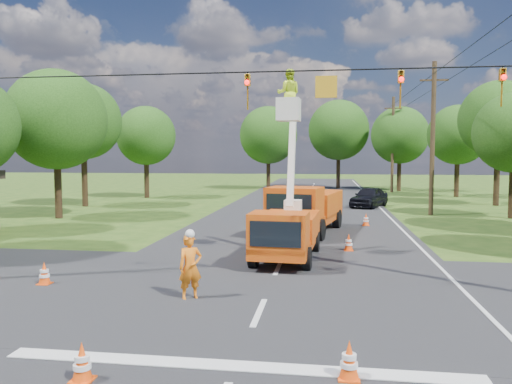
# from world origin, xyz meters

# --- Properties ---
(ground) EXTENTS (140.00, 140.00, 0.00)m
(ground) POSITION_xyz_m (0.00, 20.00, 0.00)
(ground) COLOR #274615
(ground) RESTS_ON ground
(road_main) EXTENTS (12.00, 100.00, 0.06)m
(road_main) POSITION_xyz_m (0.00, 20.00, 0.00)
(road_main) COLOR black
(road_main) RESTS_ON ground
(road_cross) EXTENTS (56.00, 10.00, 0.07)m
(road_cross) POSITION_xyz_m (0.00, 2.00, 0.00)
(road_cross) COLOR black
(road_cross) RESTS_ON ground
(stop_bar) EXTENTS (9.00, 0.45, 0.02)m
(stop_bar) POSITION_xyz_m (0.00, -3.20, 0.00)
(stop_bar) COLOR silver
(stop_bar) RESTS_ON ground
(edge_line) EXTENTS (0.12, 90.00, 0.02)m
(edge_line) POSITION_xyz_m (5.60, 20.00, 0.00)
(edge_line) COLOR silver
(edge_line) RESTS_ON ground
(bucket_truck) EXTENTS (2.43, 5.49, 7.19)m
(bucket_truck) POSITION_xyz_m (0.16, 6.50, 1.59)
(bucket_truck) COLOR #C73A0E
(bucket_truck) RESTS_ON ground
(second_truck) EXTENTS (3.73, 6.96, 2.48)m
(second_truck) POSITION_xyz_m (0.61, 12.95, 1.29)
(second_truck) COLOR #C73A0E
(second_truck) RESTS_ON ground
(ground_worker) EXTENTS (0.79, 0.71, 1.80)m
(ground_worker) POSITION_xyz_m (-2.04, 0.99, 0.90)
(ground_worker) COLOR orange
(ground_worker) RESTS_ON ground
(distant_car) EXTENTS (3.52, 4.90, 1.55)m
(distant_car) POSITION_xyz_m (4.86, 26.30, 0.78)
(distant_car) COLOR black
(distant_car) RESTS_ON ground
(traffic_cone_0) EXTENTS (0.38, 0.38, 0.71)m
(traffic_cone_0) POSITION_xyz_m (-2.56, -4.14, 0.36)
(traffic_cone_0) COLOR #FD4C0D
(traffic_cone_0) RESTS_ON ground
(traffic_cone_1) EXTENTS (0.38, 0.38, 0.71)m
(traffic_cone_1) POSITION_xyz_m (2.06, -3.41, 0.36)
(traffic_cone_1) COLOR #FD4C0D
(traffic_cone_1) RESTS_ON ground
(traffic_cone_2) EXTENTS (0.38, 0.38, 0.71)m
(traffic_cone_2) POSITION_xyz_m (2.57, 8.57, 0.36)
(traffic_cone_2) COLOR #FD4C0D
(traffic_cone_2) RESTS_ON ground
(traffic_cone_3) EXTENTS (0.38, 0.38, 0.71)m
(traffic_cone_3) POSITION_xyz_m (-6.86, 1.84, 0.36)
(traffic_cone_3) COLOR #FD4C0D
(traffic_cone_3) RESTS_ON ground
(traffic_cone_6) EXTENTS (0.38, 0.38, 0.71)m
(traffic_cone_6) POSITION_xyz_m (3.84, 16.07, 0.36)
(traffic_cone_6) COLOR #FD4C0D
(traffic_cone_6) RESTS_ON ground
(pole_right_mid) EXTENTS (1.80, 0.30, 10.00)m
(pole_right_mid) POSITION_xyz_m (8.50, 22.00, 5.11)
(pole_right_mid) COLOR #4C3823
(pole_right_mid) RESTS_ON ground
(pole_right_far) EXTENTS (1.80, 0.30, 10.00)m
(pole_right_far) POSITION_xyz_m (8.50, 42.00, 5.11)
(pole_right_far) COLOR #4C3823
(pole_right_far) RESTS_ON ground
(signal_span) EXTENTS (18.00, 0.29, 1.07)m
(signal_span) POSITION_xyz_m (2.23, 1.99, 5.88)
(signal_span) COLOR black
(signal_span) RESTS_ON ground
(tree_left_d) EXTENTS (6.20, 6.20, 9.24)m
(tree_left_d) POSITION_xyz_m (-15.00, 17.00, 6.12)
(tree_left_d) COLOR #382616
(tree_left_d) RESTS_ON ground
(tree_left_e) EXTENTS (5.80, 5.80, 9.41)m
(tree_left_e) POSITION_xyz_m (-16.80, 24.00, 6.49)
(tree_left_e) COLOR #382616
(tree_left_e) RESTS_ON ground
(tree_left_f) EXTENTS (5.40, 5.40, 8.40)m
(tree_left_f) POSITION_xyz_m (-14.80, 32.00, 5.69)
(tree_left_f) COLOR #382616
(tree_left_f) RESTS_ON ground
(tree_right_d) EXTENTS (6.00, 6.00, 9.70)m
(tree_right_d) POSITION_xyz_m (14.80, 29.00, 6.68)
(tree_right_d) COLOR #382616
(tree_right_d) RESTS_ON ground
(tree_right_e) EXTENTS (5.60, 5.60, 8.63)m
(tree_right_e) POSITION_xyz_m (13.80, 37.00, 5.81)
(tree_right_e) COLOR #382616
(tree_right_e) RESTS_ON ground
(tree_far_a) EXTENTS (6.60, 6.60, 9.50)m
(tree_far_a) POSITION_xyz_m (-5.00, 45.00, 6.19)
(tree_far_a) COLOR #382616
(tree_far_a) RESTS_ON ground
(tree_far_b) EXTENTS (7.00, 7.00, 10.32)m
(tree_far_b) POSITION_xyz_m (3.00, 47.00, 6.81)
(tree_far_b) COLOR #382616
(tree_far_b) RESTS_ON ground
(tree_far_c) EXTENTS (6.20, 6.20, 9.18)m
(tree_far_c) POSITION_xyz_m (9.50, 44.00, 6.06)
(tree_far_c) COLOR #382616
(tree_far_c) RESTS_ON ground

